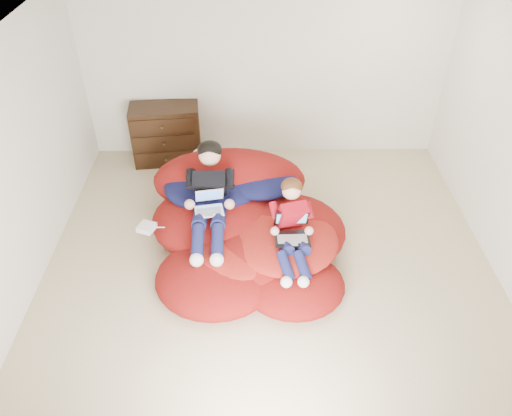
{
  "coord_description": "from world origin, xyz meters",
  "views": [
    {
      "loc": [
        -0.2,
        -4.03,
        3.96
      ],
      "look_at": [
        -0.15,
        0.16,
        0.7
      ],
      "focal_mm": 35.0,
      "sensor_mm": 36.0,
      "label": 1
    }
  ],
  "objects_px": {
    "beanbag_pile": "(243,224)",
    "older_boy": "(209,193)",
    "younger_boy": "(292,223)",
    "laptop_white": "(209,204)",
    "laptop_black": "(292,230)",
    "dresser": "(166,134)"
  },
  "relations": [
    {
      "from": "dresser",
      "to": "laptop_white",
      "type": "distance_m",
      "value": 2.07
    },
    {
      "from": "dresser",
      "to": "beanbag_pile",
      "type": "relative_size",
      "value": 0.41
    },
    {
      "from": "older_boy",
      "to": "laptop_white",
      "type": "relative_size",
      "value": 3.57
    },
    {
      "from": "dresser",
      "to": "older_boy",
      "type": "bearing_deg",
      "value": -67.76
    },
    {
      "from": "laptop_white",
      "to": "laptop_black",
      "type": "bearing_deg",
      "value": -22.25
    },
    {
      "from": "laptop_white",
      "to": "dresser",
      "type": "bearing_deg",
      "value": 111.16
    },
    {
      "from": "older_boy",
      "to": "laptop_black",
      "type": "xyz_separation_m",
      "value": [
        0.89,
        -0.47,
        -0.15
      ]
    },
    {
      "from": "dresser",
      "to": "beanbag_pile",
      "type": "distance_m",
      "value": 2.14
    },
    {
      "from": "beanbag_pile",
      "to": "older_boy",
      "type": "distance_m",
      "value": 0.58
    },
    {
      "from": "beanbag_pile",
      "to": "laptop_black",
      "type": "height_order",
      "value": "beanbag_pile"
    },
    {
      "from": "younger_boy",
      "to": "laptop_white",
      "type": "xyz_separation_m",
      "value": [
        -0.89,
        0.33,
        0.01
      ]
    },
    {
      "from": "younger_boy",
      "to": "laptop_white",
      "type": "relative_size",
      "value": 2.79
    },
    {
      "from": "dresser",
      "to": "beanbag_pile",
      "type": "height_order",
      "value": "dresser"
    },
    {
      "from": "younger_boy",
      "to": "dresser",
      "type": "bearing_deg",
      "value": 125.94
    },
    {
      "from": "older_boy",
      "to": "younger_boy",
      "type": "xyz_separation_m",
      "value": [
        0.89,
        -0.43,
        -0.09
      ]
    },
    {
      "from": "younger_boy",
      "to": "older_boy",
      "type": "bearing_deg",
      "value": 154.18
    },
    {
      "from": "older_boy",
      "to": "younger_boy",
      "type": "height_order",
      "value": "older_boy"
    },
    {
      "from": "beanbag_pile",
      "to": "dresser",
      "type": "bearing_deg",
      "value": 121.14
    },
    {
      "from": "beanbag_pile",
      "to": "laptop_white",
      "type": "distance_m",
      "value": 0.53
    },
    {
      "from": "dresser",
      "to": "laptop_white",
      "type": "xyz_separation_m",
      "value": [
        0.74,
        -1.92,
        0.21
      ]
    },
    {
      "from": "laptop_black",
      "to": "younger_boy",
      "type": "bearing_deg",
      "value": 90.0
    },
    {
      "from": "laptop_white",
      "to": "laptop_black",
      "type": "height_order",
      "value": "laptop_white"
    }
  ]
}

